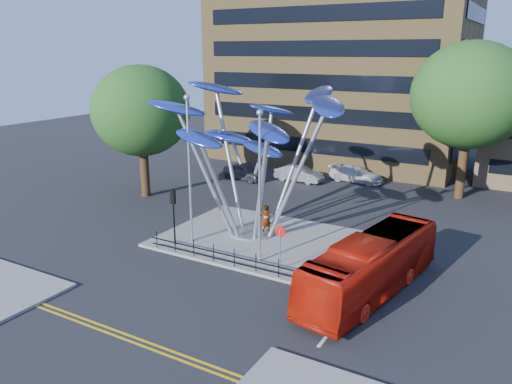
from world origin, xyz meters
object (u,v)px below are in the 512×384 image
Objects in this scene: tree_left at (141,111)px; red_bus at (371,265)px; leaf_sculpture at (253,127)px; parked_car_left at (245,172)px; parked_car_mid at (299,174)px; traffic_light_island at (173,205)px; pedestrian at (266,219)px; tree_right at (470,96)px; street_lamp_right at (260,174)px; no_entry_sign_island at (280,240)px; street_lamp_left at (189,157)px; parked_car_right at (356,174)px.

tree_left is 22.73m from red_bus.
leaf_sculpture reaches higher than parked_car_left.
traffic_light_island is at bearing -178.42° from parked_car_mid.
traffic_light_island reaches higher than parked_car_mid.
parked_car_mid is (-3.20, 13.62, -6.16)m from leaf_sculpture.
parked_car_left is at bearing -92.95° from pedestrian.
red_bus is 5.47× the size of pedestrian.
tree_right is 6.44× the size of pedestrian.
no_entry_sign_island is (1.50, -0.48, -3.28)m from street_lamp_right.
street_lamp_left is 5.03m from street_lamp_right.
street_lamp_left is at bearing -34.38° from tree_left.
tree_right is 2.50× the size of parked_car_right.
no_entry_sign_island is 0.24× the size of red_bus.
parked_car_left is at bearing 109.51° from street_lamp_left.
parked_car_right is at bearing -55.07° from parked_car_left.
red_bus is (-1.17, -19.35, -6.61)m from tree_right.
traffic_light_island is 16.74m from parked_car_left.
tree_right is 2.87× the size of parked_car_left.
tree_left is 2.44× the size of parked_car_left.
leaf_sculpture is 17.28m from parked_car_right.
tree_left reaches higher than red_bus.
street_lamp_right is 1.91× the size of parked_car_mid.
tree_right is at bearing 56.69° from leaf_sculpture.
leaf_sculpture is (11.93, -3.32, 0.08)m from tree_left.
parked_car_mid reaches higher than parked_car_right.
leaf_sculpture is (-10.07, -15.32, -1.16)m from tree_right.
parked_car_right is (0.50, 15.86, -0.39)m from pedestrian.
tree_left is at bearing -53.10° from pedestrian.
street_lamp_right is at bearing -5.71° from street_lamp_left.
no_entry_sign_island is (-6.00, -19.48, -6.22)m from tree_right.
street_lamp_left is 2.96m from traffic_light_island.
parked_car_left is (-8.52, 11.53, -0.37)m from pedestrian.
traffic_light_island is 0.33× the size of red_bus.
parked_car_right is at bearing 120.45° from red_bus.
parked_car_left is (-10.29, 15.43, -4.38)m from street_lamp_right.
red_bus reaches higher than no_entry_sign_island.
leaf_sculpture reaches higher than parked_car_mid.
pedestrian is (0.80, 0.22, -5.78)m from leaf_sculpture.
parked_car_right is (-7.60, 20.11, -0.73)m from red_bus.
red_bus is (8.90, -4.03, -5.44)m from leaf_sculpture.
traffic_light_island reaches higher than parked_car_right.
red_bus is at bearing 112.93° from pedestrian.
parked_car_left reaches higher than parked_car_mid.
parked_car_left is 4.89m from parked_car_mid.
red_bus reaches higher than pedestrian.
red_bus is 2.12× the size of parked_car_right.
street_lamp_left is (-2.43, -3.18, -1.52)m from leaf_sculpture.
no_entry_sign_island is at bearing -25.07° from tree_left.
parked_car_left is 10.01m from parked_car_right.
parked_car_right is (-2.77, 20.25, -1.11)m from no_entry_sign_island.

